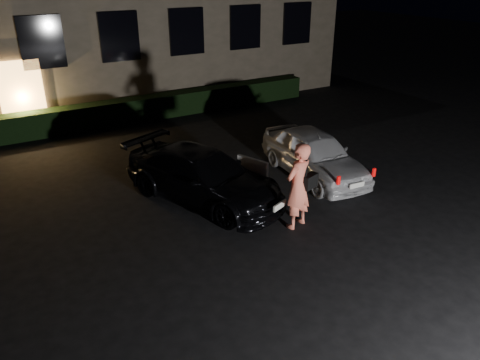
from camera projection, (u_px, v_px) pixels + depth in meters
ground at (306, 262)px, 9.23m from camera, size 80.00×80.00×0.00m
hedge at (131, 110)px, 17.24m from camera, size 15.00×0.70×0.85m
sedan at (203, 176)px, 11.43m from camera, size 3.23×4.68×1.26m
hatch at (314, 154)px, 12.74m from camera, size 1.81×3.87×1.28m
man at (298, 186)px, 10.11m from camera, size 0.91×0.67×1.97m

